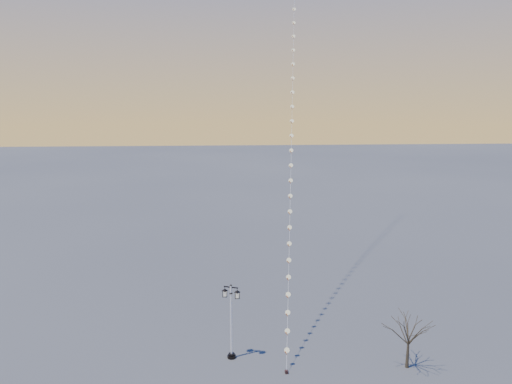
{
  "coord_description": "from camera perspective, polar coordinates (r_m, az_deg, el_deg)",
  "views": [
    {
      "loc": [
        -2.64,
        -26.12,
        16.58
      ],
      "look_at": [
        -0.41,
        6.34,
        10.34
      ],
      "focal_mm": 34.2,
      "sensor_mm": 36.0,
      "label": 1
    }
  ],
  "objects": [
    {
      "name": "street_lamp",
      "position": [
        32.25,
        -2.91,
        -14.46
      ],
      "size": [
        1.23,
        0.74,
        5.05
      ],
      "rotation": [
        0.0,
        0.0,
        -0.37
      ],
      "color": "black",
      "rests_on": "ground"
    },
    {
      "name": "bare_tree",
      "position": [
        32.74,
        17.46,
        -15.35
      ],
      "size": [
        2.07,
        2.07,
        3.44
      ],
      "rotation": [
        0.0,
        0.0,
        -0.2
      ],
      "color": "#332B1D",
      "rests_on": "ground"
    },
    {
      "name": "ground",
      "position": [
        31.05,
        1.67,
        -21.41
      ],
      "size": [
        300.0,
        300.0,
        0.0
      ],
      "primitive_type": "plane",
      "color": "#454646",
      "rests_on": "ground"
    },
    {
      "name": "kite_train",
      "position": [
        44.52,
        4.42,
        19.15
      ],
      "size": [
        5.63,
        33.67,
        46.22
      ],
      "rotation": [
        0.0,
        0.0,
        -0.38
      ],
      "color": "black",
      "rests_on": "ground"
    }
  ]
}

